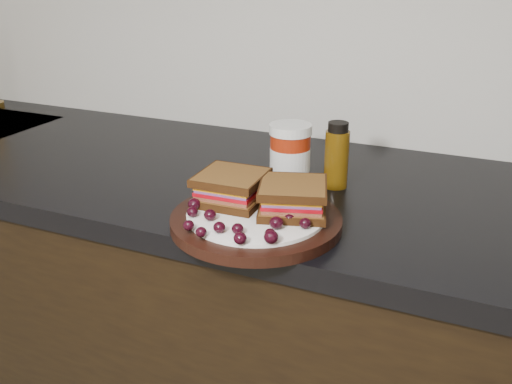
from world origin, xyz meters
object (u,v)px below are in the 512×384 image
(condiment_jar, at_px, (290,155))
(sandwich_left, at_px, (231,188))
(plate, at_px, (256,221))
(oil_bottle, at_px, (337,155))

(condiment_jar, bearing_deg, sandwich_left, -103.15)
(plate, distance_m, oil_bottle, 0.24)
(sandwich_left, bearing_deg, condiment_jar, 74.99)
(plate, relative_size, condiment_jar, 2.36)
(sandwich_left, relative_size, condiment_jar, 0.91)
(plate, height_order, sandwich_left, sandwich_left)
(plate, bearing_deg, oil_bottle, 72.64)
(condiment_jar, bearing_deg, plate, -85.26)
(sandwich_left, distance_m, oil_bottle, 0.23)
(sandwich_left, distance_m, condiment_jar, 0.18)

